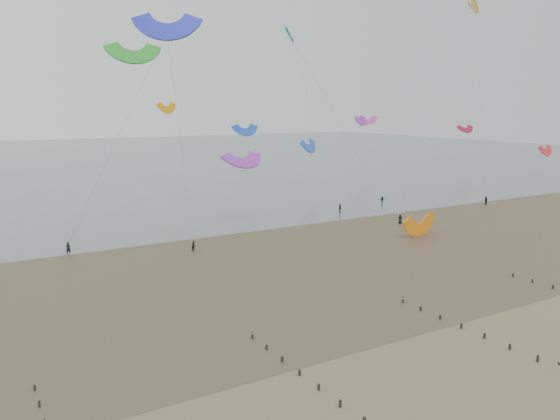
{
  "coord_description": "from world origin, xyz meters",
  "views": [
    {
      "loc": [
        -35.09,
        -28.9,
        20.44
      ],
      "look_at": [
        -1.76,
        28.0,
        8.0
      ],
      "focal_mm": 35.0,
      "sensor_mm": 36.0,
      "label": 1
    }
  ],
  "objects": [
    {
      "name": "ground",
      "position": [
        0.0,
        0.0,
        0.0
      ],
      "size": [
        500.0,
        500.0,
        0.0
      ],
      "primitive_type": "plane",
      "color": "brown",
      "rests_on": "ground"
    },
    {
      "name": "sea_and_shore",
      "position": [
        -4.08,
        34.4,
        0.01
      ],
      "size": [
        500.0,
        665.0,
        0.03
      ],
      "color": "#475654",
      "rests_on": "ground"
    },
    {
      "name": "kitesurfer_lead",
      "position": [
        -23.23,
        50.48,
        0.91
      ],
      "size": [
        0.68,
        0.45,
        1.82
      ],
      "primitive_type": "imported",
      "rotation": [
        0.0,
        0.0,
        3.17
      ],
      "color": "black",
      "rests_on": "ground"
    },
    {
      "name": "kitesurfers",
      "position": [
        28.91,
        50.57,
        0.86
      ],
      "size": [
        107.63,
        18.54,
        1.89
      ],
      "color": "black",
      "rests_on": "ground"
    },
    {
      "name": "grounded_kite",
      "position": [
        27.95,
        33.93,
        0.0
      ],
      "size": [
        7.91,
        6.67,
        3.87
      ],
      "primitive_type": null,
      "rotation": [
        1.54,
        0.0,
        0.18
      ],
      "color": "orange",
      "rests_on": "ground"
    },
    {
      "name": "kites_airborne",
      "position": [
        -10.8,
        90.49,
        21.82
      ],
      "size": [
        256.08,
        128.5,
        42.41
      ],
      "color": "#FF9F08",
      "rests_on": "ground"
    }
  ]
}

